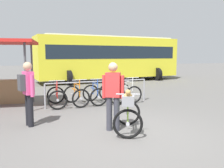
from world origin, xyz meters
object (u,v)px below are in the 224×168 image
object	(u,v)px
racked_bike_lime	(112,93)
featured_bicycle	(128,113)
racked_bike_blue	(95,94)
racked_bike_white	(128,92)
pedestrian_with_backpack	(28,90)
bus_distant	(109,56)
person_with_featured_bike	(113,93)
racked_bike_red	(57,96)
racked_bike_orange	(76,95)

from	to	relation	value
racked_bike_lime	featured_bicycle	world-z (taller)	featured_bicycle
racked_bike_blue	featured_bicycle	xyz separation A→B (m)	(-0.04, -3.55, 0.12)
racked_bike_blue	racked_bike_white	size ratio (longest dim) A/B	1.00
racked_bike_lime	featured_bicycle	bearing A→B (deg)	-101.54
racked_bike_blue	pedestrian_with_backpack	bearing A→B (deg)	-134.69
racked_bike_white	pedestrian_with_backpack	world-z (taller)	pedestrian_with_backpack
racked_bike_white	bus_distant	xyz separation A→B (m)	(1.43, 7.42, 1.37)
racked_bike_lime	racked_bike_blue	bearing A→B (deg)	-174.32
person_with_featured_bike	featured_bicycle	bearing A→B (deg)	-47.38
pedestrian_with_backpack	featured_bicycle	bearing A→B (deg)	-29.93
racked_bike_lime	bus_distant	distance (m)	7.91
featured_bicycle	racked_bike_white	bearing A→B (deg)	68.73
racked_bike_white	featured_bicycle	size ratio (longest dim) A/B	0.91
featured_bicycle	bus_distant	size ratio (longest dim) A/B	0.12
bus_distant	racked_bike_white	bearing A→B (deg)	-100.94
racked_bike_red	pedestrian_with_backpack	xyz separation A→B (m)	(-0.86, -2.14, 0.57)
person_with_featured_bike	pedestrian_with_backpack	xyz separation A→B (m)	(-1.95, 0.98, 0.03)
racked_bike_blue	person_with_featured_bike	world-z (taller)	person_with_featured_bike
racked_bike_lime	bus_distant	world-z (taller)	bus_distant
racked_bike_white	person_with_featured_bike	size ratio (longest dim) A/B	0.70
racked_bike_blue	person_with_featured_bike	size ratio (longest dim) A/B	0.70
pedestrian_with_backpack	bus_distant	size ratio (longest dim) A/B	0.16
person_with_featured_bike	pedestrian_with_backpack	world-z (taller)	same
racked_bike_red	person_with_featured_bike	world-z (taller)	person_with_featured_bike
featured_bicycle	person_with_featured_bike	xyz separation A→B (m)	(-0.27, 0.29, 0.42)
racked_bike_lime	bus_distant	size ratio (longest dim) A/B	0.11
racked_bike_orange	racked_bike_lime	world-z (taller)	same
racked_bike_lime	racked_bike_white	world-z (taller)	same
racked_bike_white	bus_distant	size ratio (longest dim) A/B	0.11
pedestrian_with_backpack	racked_bike_blue	bearing A→B (deg)	45.31
racked_bike_blue	bus_distant	xyz separation A→B (m)	(2.83, 7.56, 1.37)
featured_bicycle	person_with_featured_bike	distance (m)	0.58
person_with_featured_bike	pedestrian_with_backpack	bearing A→B (deg)	153.15
racked_bike_blue	racked_bike_white	bearing A→B (deg)	5.68
racked_bike_red	person_with_featured_bike	bearing A→B (deg)	-70.84
racked_bike_blue	pedestrian_with_backpack	size ratio (longest dim) A/B	0.70
racked_bike_white	pedestrian_with_backpack	xyz separation A→B (m)	(-3.65, -2.42, 0.57)
featured_bicycle	pedestrian_with_backpack	bearing A→B (deg)	150.07
featured_bicycle	racked_bike_orange	bearing A→B (deg)	100.64
featured_bicycle	pedestrian_with_backpack	xyz separation A→B (m)	(-2.21, 1.27, 0.45)
person_with_featured_bike	bus_distant	bearing A→B (deg)	73.84
racked_bike_blue	racked_bike_lime	world-z (taller)	same
person_with_featured_bike	bus_distant	distance (m)	11.30
racked_bike_orange	racked_bike_blue	xyz separation A→B (m)	(0.70, 0.07, 0.00)
racked_bike_red	featured_bicycle	xyz separation A→B (m)	(1.35, -3.41, 0.12)
racked_bike_lime	featured_bicycle	size ratio (longest dim) A/B	0.92
featured_bicycle	racked_bike_lime	bearing A→B (deg)	78.46
racked_bike_white	racked_bike_lime	bearing A→B (deg)	-174.32
person_with_featured_bike	bus_distant	world-z (taller)	bus_distant
featured_bicycle	racked_bike_red	bearing A→B (deg)	111.59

